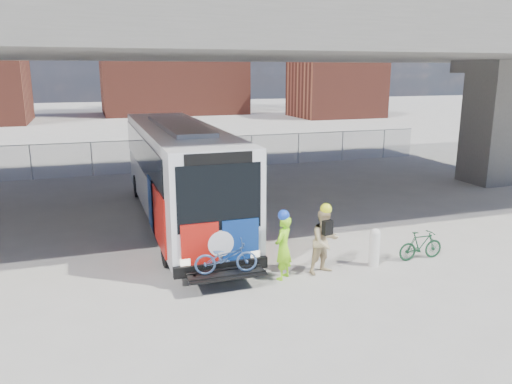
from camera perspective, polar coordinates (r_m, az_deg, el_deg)
name	(u,v)px	position (r m, az deg, el deg)	size (l,w,h in m)	color
ground	(250,233)	(17.41, -0.70, -4.76)	(160.00, 160.00, 0.00)	#9E9991
bus	(179,165)	(18.67, -8.84, 3.03)	(2.67, 12.93, 3.69)	silver
overpass	(218,44)	(20.39, -4.37, 16.56)	(40.00, 16.00, 7.95)	#605E59
chainlink_fence	(184,145)	(28.47, -8.20, 5.30)	(30.00, 0.06, 30.00)	gray
brick_buildings	(138,71)	(64.26, -13.35, 13.26)	(54.00, 22.00, 12.00)	brown
smokestack	(224,19)	(73.58, -3.72, 19.12)	(2.20, 2.20, 25.00)	brown
bollard	(375,246)	(14.83, 13.41, -6.02)	(0.30, 0.30, 1.13)	silver
cyclist_hivis	(283,246)	(13.48, 3.13, -6.16)	(0.76, 0.75, 1.94)	#98FF1A
cyclist_tan	(325,241)	(13.96, 7.89, -5.51)	(1.03, 0.88, 2.01)	tan
bike_parked	(421,245)	(15.75, 18.32, -5.81)	(0.41, 1.47, 0.88)	#133C22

